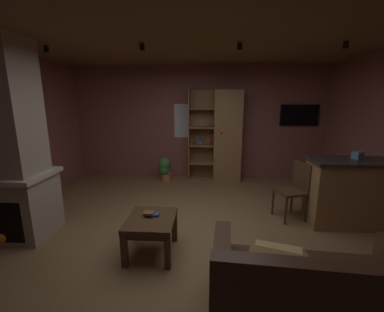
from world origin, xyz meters
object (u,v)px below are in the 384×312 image
table_book_0 (154,215)px  dining_chair (295,187)px  tissue_box (358,155)px  potted_floor_plant (165,168)px  bookshelf_cabinet (224,137)px  wall_mounted_tv (299,115)px  coffee_table (151,225)px  table_book_1 (149,213)px  stone_fireplace (9,152)px  kitchen_bar_counter (358,193)px  leather_couch (311,296)px

table_book_0 → dining_chair: (2.05, 1.05, 0.04)m
tissue_box → potted_floor_plant: tissue_box is taller
bookshelf_cabinet → wall_mounted_tv: size_ratio=2.44×
tissue_box → wall_mounted_tv: wall_mounted_tv is taller
coffee_table → table_book_1: 0.15m
bookshelf_cabinet → table_book_1: bearing=-110.0°
dining_chair → coffee_table: bearing=-151.9°
potted_floor_plant → table_book_0: bearing=-82.9°
tissue_box → wall_mounted_tv: size_ratio=0.14×
bookshelf_cabinet → wall_mounted_tv: bookshelf_cabinet is taller
stone_fireplace → tissue_box: stone_fireplace is taller
wall_mounted_tv → coffee_table: bearing=-130.6°
stone_fireplace → dining_chair: 4.17m
table_book_0 → dining_chair: dining_chair is taller
kitchen_bar_counter → dining_chair: 0.89m
coffee_table → table_book_1: size_ratio=5.65×
bookshelf_cabinet → table_book_1: 3.21m
table_book_0 → wall_mounted_tv: (2.74, 3.17, 1.04)m
bookshelf_cabinet → leather_couch: bookshelf_cabinet is taller
bookshelf_cabinet → dining_chair: size_ratio=2.27×
bookshelf_cabinet → table_book_1: size_ratio=17.61×
bookshelf_cabinet → table_book_0: bearing=-108.9°
table_book_0 → potted_floor_plant: (-0.35, 2.76, -0.18)m
stone_fireplace → bookshelf_cabinet: stone_fireplace is taller
coffee_table → leather_couch: bearing=-32.1°
bookshelf_cabinet → coffee_table: bearing=-109.1°
coffee_table → dining_chair: size_ratio=0.73×
table_book_1 → wall_mounted_tv: (2.80, 3.18, 1.01)m
tissue_box → dining_chair: (-0.83, 0.10, -0.55)m
bookshelf_cabinet → kitchen_bar_counter: 2.87m
stone_fireplace → potted_floor_plant: size_ratio=4.65×
leather_couch → wall_mounted_tv: wall_mounted_tv is taller
table_book_0 → wall_mounted_tv: bearing=49.1°
tissue_box → stone_fireplace: bearing=-171.9°
dining_chair → potted_floor_plant: 2.95m
coffee_table → table_book_1: (-0.04, 0.05, 0.13)m
tissue_box → table_book_0: 3.08m
leather_couch → kitchen_bar_counter: bearing=53.9°
kitchen_bar_counter → leather_couch: kitchen_bar_counter is taller
stone_fireplace → leather_couch: 3.85m
stone_fireplace → coffee_table: bearing=-9.2°
leather_couch → table_book_1: 1.90m
wall_mounted_tv → stone_fireplace: bearing=-148.4°
bookshelf_cabinet → table_book_1: (-1.08, -2.97, -0.52)m
table_book_1 → potted_floor_plant: bearing=95.7°
table_book_1 → potted_floor_plant: (-0.28, 2.78, -0.20)m
kitchen_bar_counter → table_book_1: 3.12m
coffee_table → dining_chair: (2.08, 1.11, 0.15)m
leather_couch → potted_floor_plant: bearing=116.2°
tissue_box → coffee_table: tissue_box is taller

